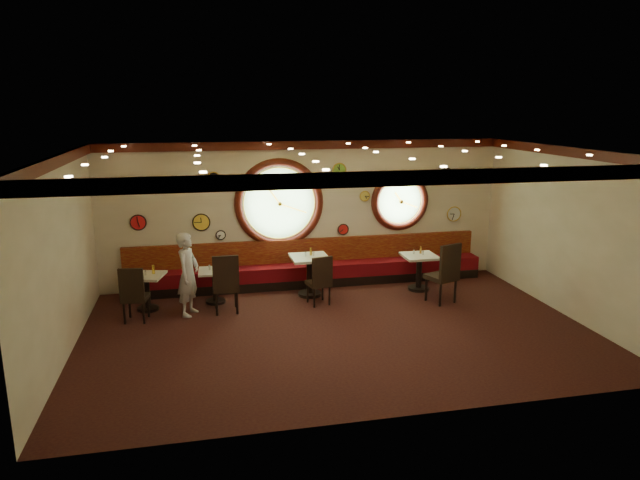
{
  "coord_description": "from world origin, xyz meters",
  "views": [
    {
      "loc": [
        -2.33,
        -9.32,
        3.95
      ],
      "look_at": [
        -0.15,
        0.8,
        1.5
      ],
      "focal_mm": 32.0,
      "sensor_mm": 36.0,
      "label": 1
    }
  ],
  "objects_px": {
    "chair_c": "(320,277)",
    "condiment_b_salt": "(210,267)",
    "table_d": "(419,268)",
    "chair_d": "(446,269)",
    "condiment_c_bottle": "(311,251)",
    "table_c": "(310,271)",
    "table_a": "(147,288)",
    "condiment_c_salt": "(306,254)",
    "chair_a": "(133,291)",
    "condiment_c_pepper": "(313,254)",
    "waiter": "(188,274)",
    "chair_b": "(226,280)",
    "condiment_b_pepper": "(216,268)",
    "condiment_b_bottle": "(219,265)",
    "table_b": "(215,282)",
    "condiment_a_pepper": "(145,272)",
    "condiment_a_salt": "(142,272)",
    "condiment_a_bottle": "(153,269)",
    "condiment_d_pepper": "(423,253)",
    "condiment_d_bottle": "(421,250)",
    "condiment_d_salt": "(414,252)"
  },
  "relations": [
    {
      "from": "table_b",
      "to": "chair_a",
      "type": "bearing_deg",
      "value": -151.99
    },
    {
      "from": "table_a",
      "to": "condiment_c_salt",
      "type": "bearing_deg",
      "value": 3.78
    },
    {
      "from": "table_d",
      "to": "chair_d",
      "type": "bearing_deg",
      "value": -78.62
    },
    {
      "from": "table_c",
      "to": "waiter",
      "type": "height_order",
      "value": "waiter"
    },
    {
      "from": "condiment_b_pepper",
      "to": "condiment_d_pepper",
      "type": "xyz_separation_m",
      "value": [
        4.43,
        -0.06,
        0.09
      ]
    },
    {
      "from": "table_d",
      "to": "condiment_a_pepper",
      "type": "relative_size",
      "value": 7.33
    },
    {
      "from": "chair_a",
      "to": "condiment_a_salt",
      "type": "distance_m",
      "value": 0.7
    },
    {
      "from": "condiment_a_pepper",
      "to": "condiment_b_pepper",
      "type": "relative_size",
      "value": 1.21
    },
    {
      "from": "chair_a",
      "to": "condiment_c_pepper",
      "type": "relative_size",
      "value": 6.33
    },
    {
      "from": "waiter",
      "to": "table_d",
      "type": "bearing_deg",
      "value": -60.82
    },
    {
      "from": "chair_b",
      "to": "condiment_b_pepper",
      "type": "height_order",
      "value": "chair_b"
    },
    {
      "from": "condiment_b_pepper",
      "to": "table_b",
      "type": "bearing_deg",
      "value": 134.43
    },
    {
      "from": "chair_b",
      "to": "condiment_b_salt",
      "type": "relative_size",
      "value": 6.79
    },
    {
      "from": "condiment_b_pepper",
      "to": "table_c",
      "type": "bearing_deg",
      "value": 2.24
    },
    {
      "from": "condiment_b_salt",
      "to": "condiment_b_pepper",
      "type": "height_order",
      "value": "condiment_b_salt"
    },
    {
      "from": "condiment_d_salt",
      "to": "condiment_c_salt",
      "type": "bearing_deg",
      "value": 179.12
    },
    {
      "from": "chair_a",
      "to": "chair_b",
      "type": "relative_size",
      "value": 0.9
    },
    {
      "from": "table_a",
      "to": "table_b",
      "type": "bearing_deg",
      "value": 6.58
    },
    {
      "from": "table_b",
      "to": "table_c",
      "type": "bearing_deg",
      "value": 1.15
    },
    {
      "from": "condiment_a_salt",
      "to": "condiment_d_pepper",
      "type": "height_order",
      "value": "condiment_d_pepper"
    },
    {
      "from": "chair_c",
      "to": "condiment_b_salt",
      "type": "xyz_separation_m",
      "value": [
        -2.17,
        0.63,
        0.16
      ]
    },
    {
      "from": "table_c",
      "to": "condiment_a_pepper",
      "type": "bearing_deg",
      "value": -176.25
    },
    {
      "from": "condiment_a_pepper",
      "to": "waiter",
      "type": "distance_m",
      "value": 0.92
    },
    {
      "from": "table_b",
      "to": "condiment_b_salt",
      "type": "bearing_deg",
      "value": 160.97
    },
    {
      "from": "condiment_c_pepper",
      "to": "condiment_c_bottle",
      "type": "xyz_separation_m",
      "value": [
        -0.04,
        0.08,
        0.03
      ]
    },
    {
      "from": "condiment_a_pepper",
      "to": "table_b",
      "type": "bearing_deg",
      "value": 7.58
    },
    {
      "from": "chair_b",
      "to": "condiment_c_pepper",
      "type": "relative_size",
      "value": 7.0
    },
    {
      "from": "condiment_a_bottle",
      "to": "condiment_a_pepper",
      "type": "bearing_deg",
      "value": -155.86
    },
    {
      "from": "condiment_b_salt",
      "to": "condiment_c_pepper",
      "type": "distance_m",
      "value": 2.16
    },
    {
      "from": "condiment_c_bottle",
      "to": "chair_b",
      "type": "bearing_deg",
      "value": -156.35
    },
    {
      "from": "chair_a",
      "to": "condiment_a_pepper",
      "type": "relative_size",
      "value": 6.16
    },
    {
      "from": "table_a",
      "to": "condiment_b_bottle",
      "type": "distance_m",
      "value": 1.48
    },
    {
      "from": "table_b",
      "to": "chair_c",
      "type": "distance_m",
      "value": 2.16
    },
    {
      "from": "chair_c",
      "to": "chair_d",
      "type": "distance_m",
      "value": 2.54
    },
    {
      "from": "chair_b",
      "to": "condiment_b_pepper",
      "type": "xyz_separation_m",
      "value": [
        -0.16,
        0.64,
        0.06
      ]
    },
    {
      "from": "condiment_b_bottle",
      "to": "waiter",
      "type": "bearing_deg",
      "value": -133.44
    },
    {
      "from": "table_d",
      "to": "condiment_a_salt",
      "type": "bearing_deg",
      "value": -179.63
    },
    {
      "from": "condiment_a_salt",
      "to": "condiment_c_pepper",
      "type": "relative_size",
      "value": 0.86
    },
    {
      "from": "condiment_c_bottle",
      "to": "table_c",
      "type": "bearing_deg",
      "value": -116.99
    },
    {
      "from": "chair_c",
      "to": "condiment_b_pepper",
      "type": "distance_m",
      "value": 2.12
    },
    {
      "from": "table_d",
      "to": "waiter",
      "type": "bearing_deg",
      "value": -174.18
    },
    {
      "from": "table_c",
      "to": "condiment_d_bottle",
      "type": "relative_size",
      "value": 5.55
    },
    {
      "from": "chair_b",
      "to": "condiment_b_salt",
      "type": "bearing_deg",
      "value": 111.97
    },
    {
      "from": "chair_a",
      "to": "condiment_b_pepper",
      "type": "relative_size",
      "value": 7.44
    },
    {
      "from": "table_a",
      "to": "condiment_a_salt",
      "type": "height_order",
      "value": "condiment_a_salt"
    },
    {
      "from": "condiment_c_salt",
      "to": "waiter",
      "type": "distance_m",
      "value": 2.49
    },
    {
      "from": "chair_a",
      "to": "condiment_d_bottle",
      "type": "distance_m",
      "value": 6.02
    },
    {
      "from": "chair_d",
      "to": "condiment_c_bottle",
      "type": "relative_size",
      "value": 4.68
    },
    {
      "from": "chair_a",
      "to": "chair_b",
      "type": "xyz_separation_m",
      "value": [
        1.69,
        0.13,
        0.06
      ]
    },
    {
      "from": "table_c",
      "to": "condiment_a_salt",
      "type": "height_order",
      "value": "table_c"
    }
  ]
}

